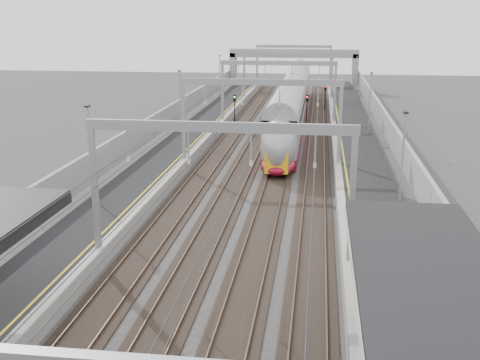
# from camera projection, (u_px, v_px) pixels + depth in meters

# --- Properties ---
(platform_left) EXTENTS (4.00, 120.00, 1.00)m
(platform_left) POSITION_uv_depth(u_px,v_px,m) (173.00, 155.00, 52.96)
(platform_left) COLOR black
(platform_left) RESTS_ON ground
(platform_right) EXTENTS (4.00, 120.00, 1.00)m
(platform_right) POSITION_uv_depth(u_px,v_px,m) (357.00, 161.00, 50.95)
(platform_right) COLOR black
(platform_right) RESTS_ON ground
(tracks) EXTENTS (11.40, 140.00, 0.20)m
(tracks) POSITION_uv_depth(u_px,v_px,m) (263.00, 163.00, 52.07)
(tracks) COLOR black
(tracks) RESTS_ON ground
(overhead_line) EXTENTS (13.00, 140.00, 6.60)m
(overhead_line) POSITION_uv_depth(u_px,v_px,m) (271.00, 84.00, 56.79)
(overhead_line) COLOR gray
(overhead_line) RESTS_ON platform_left
(overbridge) EXTENTS (22.00, 2.20, 6.90)m
(overbridge) POSITION_uv_depth(u_px,v_px,m) (294.00, 59.00, 103.28)
(overbridge) COLOR gray
(overbridge) RESTS_ON ground
(wall_left) EXTENTS (0.30, 120.00, 3.20)m
(wall_left) POSITION_uv_depth(u_px,v_px,m) (138.00, 142.00, 53.08)
(wall_left) COLOR gray
(wall_left) RESTS_ON ground
(wall_right) EXTENTS (0.30, 120.00, 3.20)m
(wall_right) POSITION_uv_depth(u_px,v_px,m) (397.00, 149.00, 50.25)
(wall_right) COLOR gray
(wall_right) RESTS_ON ground
(train) EXTENTS (2.91, 53.03, 4.59)m
(train) POSITION_uv_depth(u_px,v_px,m) (292.00, 107.00, 69.62)
(train) COLOR maroon
(train) RESTS_ON ground
(signal_green) EXTENTS (0.32, 0.32, 3.48)m
(signal_green) POSITION_uv_depth(u_px,v_px,m) (235.00, 104.00, 70.34)
(signal_green) COLOR black
(signal_green) RESTS_ON ground
(signal_red_near) EXTENTS (0.32, 0.32, 3.48)m
(signal_red_near) POSITION_uv_depth(u_px,v_px,m) (307.00, 104.00, 70.26)
(signal_red_near) COLOR black
(signal_red_near) RESTS_ON ground
(signal_red_far) EXTENTS (0.32, 0.32, 3.48)m
(signal_red_far) POSITION_uv_depth(u_px,v_px,m) (325.00, 93.00, 80.74)
(signal_red_far) COLOR black
(signal_red_far) RESTS_ON ground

